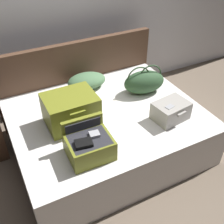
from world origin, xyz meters
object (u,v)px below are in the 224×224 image
at_px(hard_case_large, 71,109).
at_px(hard_case_medium, 89,145).
at_px(duffel_bag, 144,82).
at_px(bed, 107,132).
at_px(pillow_near_headboard, 87,81).
at_px(hard_case_small, 171,111).

distance_m(hard_case_large, hard_case_medium, 0.51).
bearing_deg(hard_case_large, hard_case_medium, -92.44).
relative_size(hard_case_medium, duffel_bag, 0.75).
bearing_deg(hard_case_large, bed, -4.96).
relative_size(duffel_bag, pillow_near_headboard, 1.12).
bearing_deg(hard_case_medium, hard_case_small, 7.36).
height_order(duffel_bag, pillow_near_headboard, duffel_bag).
bearing_deg(pillow_near_headboard, hard_case_large, -125.99).
xyz_separation_m(hard_case_large, duffel_bag, (0.97, 0.15, -0.02)).
bearing_deg(hard_case_small, pillow_near_headboard, 110.96).
xyz_separation_m(hard_case_small, duffel_bag, (0.03, 0.56, 0.04)).
height_order(hard_case_medium, pillow_near_headboard, hard_case_medium).
distance_m(duffel_bag, pillow_near_headboard, 0.70).
relative_size(bed, hard_case_medium, 5.04).
height_order(bed, hard_case_medium, hard_case_medium).
xyz_separation_m(hard_case_medium, pillow_near_headboard, (0.43, 1.07, -0.03)).
relative_size(hard_case_large, hard_case_medium, 1.28).
height_order(bed, duffel_bag, duffel_bag).
relative_size(hard_case_large, hard_case_small, 1.33).
bearing_deg(hard_case_medium, pillow_near_headboard, 69.89).
height_order(bed, pillow_near_headboard, pillow_near_headboard).
distance_m(bed, hard_case_large, 0.57).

